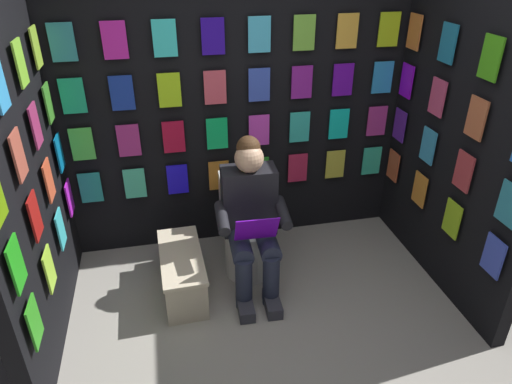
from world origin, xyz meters
name	(u,v)px	position (x,y,z in m)	size (l,w,h in m)	color
display_wall_back	(236,117)	(0.00, -1.74, 1.12)	(2.88, 0.14, 2.23)	black
display_wall_left	(458,144)	(-1.44, -0.85, 1.12)	(0.14, 1.69, 2.23)	black
display_wall_right	(24,184)	(1.44, -0.85, 1.12)	(0.14, 1.69, 2.23)	black
toilet	(247,232)	(0.02, -1.23, 0.33)	(0.41, 0.56, 0.77)	white
person_reading	(251,218)	(0.03, -1.00, 0.60)	(0.54, 0.69, 1.19)	black
comic_longbox_near	(183,273)	(0.56, -1.01, 0.17)	(0.33, 0.75, 0.34)	beige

